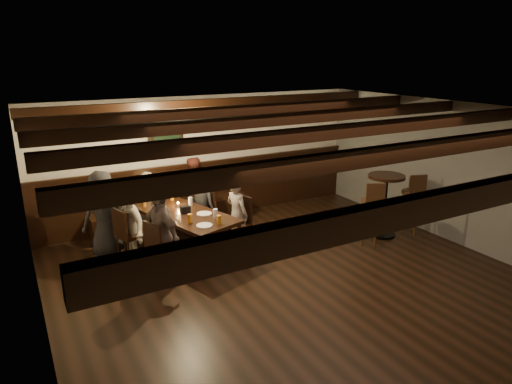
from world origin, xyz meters
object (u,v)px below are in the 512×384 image
chair_right_far (236,233)px  person_bench_centre (147,205)px  dining_table (184,216)px  chair_left_near (131,244)px  chair_left_far (164,260)px  chair_right_near (202,220)px  person_bench_right (193,192)px  bar_stool_right (410,211)px  person_bench_left (104,214)px  person_right_near (202,203)px  person_left_near (127,222)px  bar_stool_left (370,221)px  person_left_far (160,234)px  person_right_far (237,214)px  high_top_table (385,196)px

chair_right_far → person_bench_centre: size_ratio=0.75×
dining_table → chair_left_near: bearing=147.9°
chair_left_far → chair_right_far: 1.44m
chair_right_near → chair_left_near: bearing=90.0°
person_bench_right → bar_stool_right: 3.99m
chair_left_far → person_bench_left: person_bench_left is taller
chair_right_far → dining_table: bearing=58.0°
person_bench_left → person_right_near: bearing=164.7°
chair_right_near → person_bench_centre: size_ratio=0.78×
person_left_near → chair_right_far: bearing=58.5°
chair_left_far → bar_stool_left: size_ratio=0.78×
person_left_near → bar_stool_left: size_ratio=1.12×
chair_right_far → person_bench_right: (-0.22, 1.34, 0.39)m
chair_right_near → chair_left_far: bearing=122.0°
chair_left_near → person_left_far: (0.23, -0.87, 0.42)m
person_bench_centre → person_right_far: person_right_far is taller
person_bench_left → person_bench_centre: (0.82, 0.40, -0.10)m
person_bench_left → person_left_near: 0.48m
person_bench_left → chair_right_near: bearing=164.5°
chair_right_far → bar_stool_right: 3.20m
person_bench_centre → person_right_far: size_ratio=0.99×
person_left_far → dining_table: bearing=121.0°
person_right_near → high_top_table: size_ratio=1.07×
person_right_far → bar_stool_right: size_ratio=1.06×
chair_left_near → bar_stool_right: (4.70, -1.35, 0.16)m
chair_left_near → person_right_near: 1.51m
dining_table → person_right_near: 0.88m
dining_table → person_bench_centre: bearing=90.0°
person_bench_left → bar_stool_right: 5.31m
chair_right_near → person_left_far: 1.77m
bar_stool_right → high_top_table: bearing=-178.1°
chair_right_near → person_bench_left: person_bench_left is taller
person_bench_right → bar_stool_right: person_bench_right is taller
person_left_far → person_right_far: bearing=90.0°
chair_left_near → person_bench_centre: bearing=129.9°
person_bench_left → bar_stool_left: size_ratio=1.23×
dining_table → person_right_far: size_ratio=1.71×
chair_left_near → person_right_far: (1.67, -0.44, 0.34)m
chair_left_far → chair_right_far: bearing=90.0°
person_right_far → person_left_near: bearing=59.0°
chair_left_near → high_top_table: high_top_table is taller
chair_right_far → person_bench_left: size_ratio=0.64×
person_bench_centre → person_left_near: bearing=38.7°
person_right_far → chair_left_far: bearing=90.0°
person_bench_left → high_top_table: size_ratio=1.25×
person_left_near → bar_stool_right: bearing=57.3°
person_bench_left → person_bench_centre: 0.92m
chair_right_near → person_right_near: size_ratio=0.78×
person_bench_left → person_right_far: size_ratio=1.16×
person_right_far → chair_left_near: bearing=58.5°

